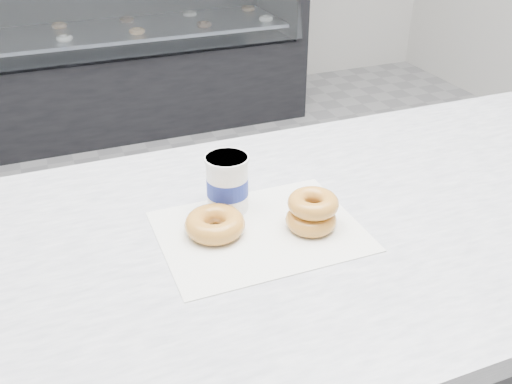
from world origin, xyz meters
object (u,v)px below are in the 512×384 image
at_px(donut_stack, 312,212).
at_px(coffee_cup, 227,183).
at_px(display_case, 99,47).
at_px(donut_single, 215,224).

bearing_deg(donut_stack, coffee_cup, 135.71).
xyz_separation_m(display_case, donut_stack, (0.01, -2.74, 0.44)).
relative_size(display_case, donut_single, 23.25).
distance_m(donut_stack, coffee_cup, 0.16).
relative_size(display_case, donut_stack, 25.12).
bearing_deg(donut_single, display_case, 86.75).
distance_m(display_case, coffee_cup, 2.67).
bearing_deg(donut_single, donut_stack, -15.32).
height_order(display_case, donut_stack, display_case).
xyz_separation_m(donut_single, coffee_cup, (0.05, 0.07, 0.03)).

